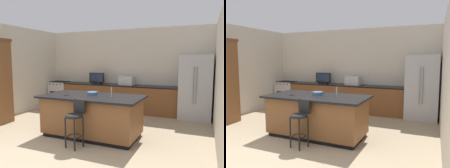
{
  "view_description": "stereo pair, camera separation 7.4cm",
  "coord_description": "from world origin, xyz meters",
  "views": [
    {
      "loc": [
        2.63,
        -2.47,
        1.74
      ],
      "look_at": [
        0.21,
        3.2,
        1.06
      ],
      "focal_mm": 35.15,
      "sensor_mm": 36.0,
      "label": 1
    },
    {
      "loc": [
        2.7,
        -2.44,
        1.74
      ],
      "look_at": [
        0.21,
        3.2,
        1.06
      ],
      "focal_mm": 35.15,
      "sensor_mm": 36.0,
      "label": 2
    }
  ],
  "objects": [
    {
      "name": "wall_back",
      "position": [
        0.0,
        4.8,
        1.39
      ],
      "size": [
        6.29,
        0.12,
        2.79
      ],
      "primitive_type": "cube",
      "color": "beige",
      "rests_on": "ground_plane"
    },
    {
      "name": "wall_left",
      "position": [
        -2.94,
        2.4,
        1.39
      ],
      "size": [
        0.12,
        5.2,
        2.79
      ],
      "primitive_type": "cube",
      "color": "beige",
      "rests_on": "ground_plane"
    },
    {
      "name": "wall_right",
      "position": [
        2.94,
        2.4,
        1.39
      ],
      "size": [
        0.12,
        5.2,
        2.79
      ],
      "primitive_type": "cube",
      "color": "beige",
      "rests_on": "ground_plane"
    },
    {
      "name": "counter_back",
      "position": [
        -0.09,
        4.42,
        0.45
      ],
      "size": [
        4.02,
        0.62,
        0.9
      ],
      "color": "brown",
      "rests_on": "ground_plane"
    },
    {
      "name": "kitchen_island",
      "position": [
        0.29,
        1.85,
        0.48
      ],
      "size": [
        2.3,
        1.16,
        0.94
      ],
      "color": "black",
      "rests_on": "ground_plane"
    },
    {
      "name": "refrigerator",
      "position": [
        2.38,
        4.35,
        0.94
      ],
      "size": [
        0.9,
        0.79,
        1.89
      ],
      "color": "#B7BABF",
      "rests_on": "ground_plane"
    },
    {
      "name": "range_oven",
      "position": [
        -2.47,
        4.42,
        0.46
      ],
      "size": [
        0.73,
        0.63,
        0.92
      ],
      "color": "#B7BABF",
      "rests_on": "ground_plane"
    },
    {
      "name": "microwave",
      "position": [
        0.22,
        4.42,
        1.05
      ],
      "size": [
        0.48,
        0.36,
        0.29
      ],
      "primitive_type": "cube",
      "color": "#B7BABF",
      "rests_on": "counter_back"
    },
    {
      "name": "tv_monitor",
      "position": [
        -0.87,
        4.37,
        1.08
      ],
      "size": [
        0.56,
        0.16,
        0.39
      ],
      "color": "black",
      "rests_on": "counter_back"
    },
    {
      "name": "sink_faucet_back",
      "position": [
        0.06,
        4.52,
        1.02
      ],
      "size": [
        0.02,
        0.02,
        0.24
      ],
      "primitive_type": "cylinder",
      "color": "#B2B2B7",
      "rests_on": "counter_back"
    },
    {
      "name": "sink_faucet_island",
      "position": [
        0.78,
        1.85,
        1.05
      ],
      "size": [
        0.02,
        0.02,
        0.22
      ],
      "primitive_type": "cylinder",
      "color": "#B2B2B7",
      "rests_on": "kitchen_island"
    },
    {
      "name": "bar_stool_center",
      "position": [
        0.3,
        1.14,
        0.57
      ],
      "size": [
        0.35,
        0.36,
        0.95
      ],
      "rotation": [
        0.0,
        0.0,
        -0.21
      ],
      "color": "black",
      "rests_on": "ground_plane"
    },
    {
      "name": "fruit_bowl",
      "position": [
        0.23,
        2.0,
        0.97
      ],
      "size": [
        0.25,
        0.25,
        0.06
      ],
      "primitive_type": "cylinder",
      "color": "#3F668C",
      "rests_on": "kitchen_island"
    },
    {
      "name": "cell_phone",
      "position": [
        -0.28,
        1.68,
        0.94
      ],
      "size": [
        0.11,
        0.16,
        0.01
      ],
      "primitive_type": "cube",
      "rotation": [
        0.0,
        0.0,
        0.3
      ],
      "color": "black",
      "rests_on": "kitchen_island"
    }
  ]
}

